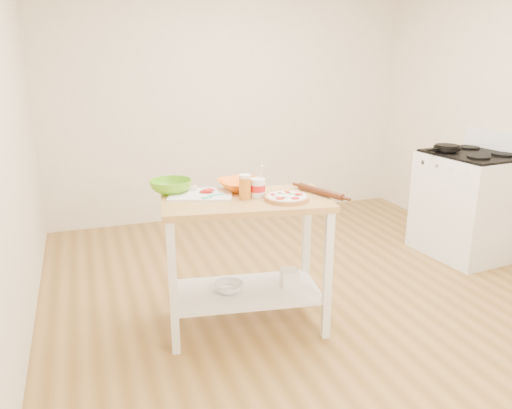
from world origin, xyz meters
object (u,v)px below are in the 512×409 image
object	(u,v)px
gas_stove	(467,204)
spatula	(212,196)
skillet	(447,148)
cutting_board	(201,194)
prep_island	(246,237)
shelf_bin	(289,277)
rolling_pin	(320,192)
pizza	(287,197)
knife	(179,188)
orange_bowl	(240,185)
shelf_glass_bowl	(229,287)
green_bowl	(171,186)
yogurt_tub	(258,188)
beer_pint	(245,187)

from	to	relation	value
gas_stove	spatula	size ratio (longest dim) A/B	7.51
skillet	cutting_board	size ratio (longest dim) A/B	0.77
prep_island	shelf_bin	size ratio (longest dim) A/B	10.01
skillet	rolling_pin	world-z (taller)	skillet
pizza	knife	size ratio (longest dim) A/B	1.03
gas_stove	orange_bowl	size ratio (longest dim) A/B	3.83
prep_island	shelf_glass_bowl	distance (m)	0.37
green_bowl	rolling_pin	bearing A→B (deg)	-22.93
pizza	green_bowl	xyz separation A→B (m)	(-0.65, 0.41, 0.03)
spatula	shelf_bin	xyz separation A→B (m)	(0.51, -0.09, -0.60)
gas_stove	knife	xyz separation A→B (m)	(-2.65, -0.22, 0.44)
shelf_bin	gas_stove	bearing A→B (deg)	16.31
rolling_pin	cutting_board	bearing A→B (deg)	159.91
knife	yogurt_tub	bearing A→B (deg)	-24.04
prep_island	skillet	bearing A→B (deg)	18.28
pizza	green_bowl	world-z (taller)	green_bowl
orange_bowl	green_bowl	bearing A→B (deg)	168.90
yogurt_tub	rolling_pin	xyz separation A→B (m)	(0.39, -0.10, -0.04)
cutting_board	rolling_pin	distance (m)	0.77
prep_island	gas_stove	size ratio (longest dim) A/B	1.01
prep_island	rolling_pin	bearing A→B (deg)	-10.59
gas_stove	shelf_glass_bowl	world-z (taller)	gas_stove
shelf_glass_bowl	orange_bowl	bearing A→B (deg)	51.34
orange_bowl	beer_pint	world-z (taller)	beer_pint
gas_stove	beer_pint	size ratio (longest dim) A/B	7.22
cutting_board	yogurt_tub	world-z (taller)	yogurt_tub
spatula	knife	distance (m)	0.31
knife	skillet	bearing A→B (deg)	21.03
cutting_board	spatula	distance (m)	0.12
green_bowl	yogurt_tub	size ratio (longest dim) A/B	1.30
cutting_board	shelf_bin	world-z (taller)	cutting_board
green_bowl	shelf_bin	size ratio (longest dim) A/B	2.43
prep_island	yogurt_tub	distance (m)	0.33
cutting_board	knife	size ratio (longest dim) A/B	1.76
yogurt_tub	shelf_bin	world-z (taller)	yogurt_tub
gas_stove	shelf_bin	world-z (taller)	gas_stove
orange_bowl	prep_island	bearing A→B (deg)	-98.60
spatula	shelf_glass_bowl	distance (m)	0.63
skillet	shelf_glass_bowl	bearing A→B (deg)	-174.07
orange_bowl	yogurt_tub	xyz separation A→B (m)	(0.05, -0.19, 0.02)
pizza	knife	world-z (taller)	pizza
beer_pint	prep_island	bearing A→B (deg)	38.09
pizza	cutting_board	distance (m)	0.56
knife	shelf_glass_bowl	world-z (taller)	knife
spatula	shelf_glass_bowl	xyz separation A→B (m)	(0.09, -0.05, -0.63)
skillet	rolling_pin	size ratio (longest dim) A/B	0.97
pizza	shelf_bin	bearing A→B (deg)	53.26
cutting_board	beer_pint	size ratio (longest dim) A/B	3.09
beer_pint	gas_stove	bearing A→B (deg)	13.80
prep_island	shelf_bin	distance (m)	0.45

